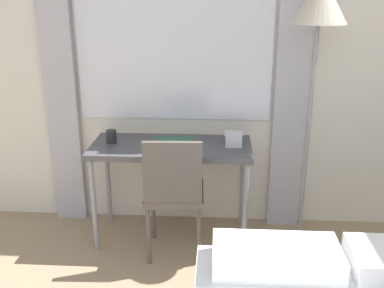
% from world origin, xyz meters
% --- Properties ---
extents(wall_back_with_window, '(5.59, 0.13, 2.70)m').
position_xyz_m(wall_back_with_window, '(-0.02, 3.10, 1.35)').
color(wall_back_with_window, silver).
rests_on(wall_back_with_window, ground_plane).
extents(desk, '(1.14, 0.51, 0.74)m').
position_xyz_m(desk, '(-0.19, 2.77, 0.67)').
color(desk, '#4C4C51').
rests_on(desk, ground_plane).
extents(desk_chair, '(0.42, 0.42, 0.89)m').
position_xyz_m(desk_chair, '(-0.15, 2.52, 0.51)').
color(desk_chair, '#59514C').
rests_on(desk_chair, ground_plane).
extents(standing_lamp, '(0.35, 0.35, 1.89)m').
position_xyz_m(standing_lamp, '(0.76, 2.73, 1.61)').
color(standing_lamp, '#4C4C51').
rests_on(standing_lamp, ground_plane).
extents(telephone, '(0.13, 0.18, 0.09)m').
position_xyz_m(telephone, '(0.25, 2.82, 0.78)').
color(telephone, silver).
rests_on(telephone, desk).
extents(book, '(0.29, 0.16, 0.02)m').
position_xyz_m(book, '(-0.18, 2.82, 0.76)').
color(book, '#33664C').
rests_on(book, desk).
extents(mug, '(0.07, 0.07, 0.09)m').
position_xyz_m(mug, '(-0.62, 2.80, 0.79)').
color(mug, '#262628').
rests_on(mug, desk).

